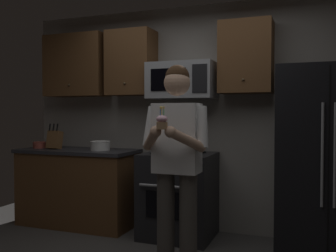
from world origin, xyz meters
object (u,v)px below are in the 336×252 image
Objects in this scene: person at (176,157)px; bowl_large_white at (100,145)px; microwave at (182,81)px; cupcake at (162,122)px; oven_range at (178,195)px; bowl_small_colored at (40,145)px; refrigerator at (327,162)px; knife_block at (55,140)px.

bowl_large_white is at bearing 143.76° from person.
microwave reaches higher than cupcake.
oven_range is at bearing 103.66° from cupcake.
bowl_large_white reaches higher than bowl_small_colored.
refrigerator reaches higher than knife_block.
refrigerator is 5.63× the size of knife_block.
refrigerator is at bearing -6.03° from microwave.
refrigerator is 3.10m from knife_block.
cupcake is at bearing -33.07° from knife_block.
oven_range is 0.53× the size of person.
microwave reaches higher than bowl_large_white.
knife_block is 0.63m from bowl_large_white.
cupcake is at bearing -76.34° from oven_range.
knife_block is (-3.10, 0.01, 0.13)m from refrigerator.
bowl_large_white is at bearing -172.90° from microwave.
bowl_small_colored is 2.52m from cupcake.
oven_range is 1.26× the size of microwave.
oven_range is 0.52× the size of refrigerator.
refrigerator is 1.76m from cupcake.
knife_block is 2.12m from person.
microwave is 1.23m from bowl_large_white.
cupcake reaches higher than knife_block.
bowl_small_colored is at bearing 149.60° from cupcake.
oven_range is 1.13m from person.
cupcake is (1.91, -1.24, 0.26)m from knife_block.
refrigerator reaches higher than bowl_large_white.
bowl_large_white is 1.41× the size of bowl_small_colored.
person reaches higher than bowl_large_white.
oven_range is at bearing -90.02° from microwave.
oven_range is 2.91× the size of knife_block.
bowl_small_colored is at bearing 156.55° from person.
person is (-1.19, -0.91, 0.10)m from refrigerator.
knife_block is 1.34× the size of bowl_large_white.
knife_block is at bearing -4.15° from bowl_small_colored.
microwave is 4.26× the size of cupcake.
knife_block is 2.29m from cupcake.
microwave is at bearing 4.08° from bowl_small_colored.
person is 10.13× the size of cupcake.
bowl_small_colored is 2.34m from person.
person reaches higher than oven_range.
knife_block is 0.25m from bowl_small_colored.
bowl_small_colored is at bearing -179.36° from bowl_large_white.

